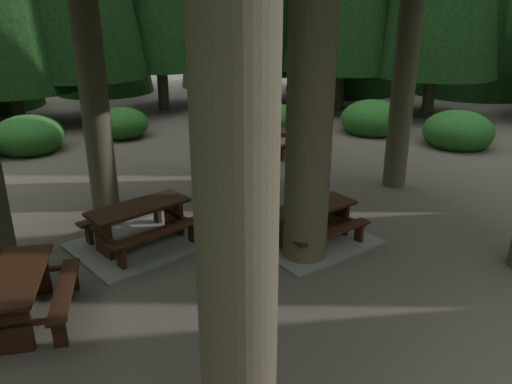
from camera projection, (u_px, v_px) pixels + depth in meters
ground at (278, 272)px, 9.22m from camera, size 80.00×80.00×0.00m
picnic_table_a at (312, 229)px, 10.30m from camera, size 2.42×2.01×0.81m
picnic_table_b at (19, 290)px, 7.61m from camera, size 2.17×2.38×0.84m
picnic_table_c at (141, 231)px, 10.17m from camera, size 2.82×2.44×0.87m
picnic_table_d at (292, 137)px, 16.42m from camera, size 2.04×1.76×0.78m
shrub_ring at (284, 229)px, 10.03m from camera, size 23.86×24.64×1.49m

